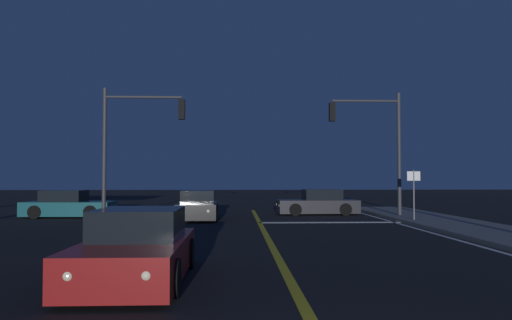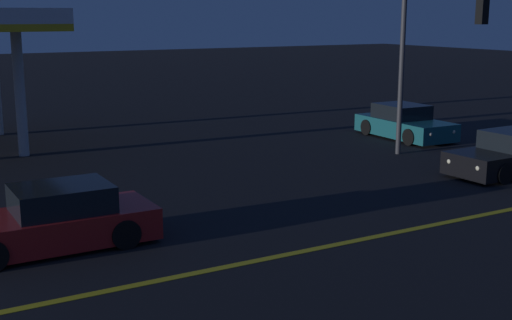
{
  "view_description": "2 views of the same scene",
  "coord_description": "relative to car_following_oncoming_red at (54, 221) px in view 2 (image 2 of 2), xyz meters",
  "views": [
    {
      "loc": [
        -1.01,
        -3.78,
        1.93
      ],
      "look_at": [
        -0.14,
        18.21,
        2.73
      ],
      "focal_mm": 35.25,
      "sensor_mm": 36.0,
      "label": 1
    },
    {
      "loc": [
        11.33,
        2.61,
        4.88
      ],
      "look_at": [
        -0.1,
        9.16,
        2.07
      ],
      "focal_mm": 47.98,
      "sensor_mm": 36.0,
      "label": 2
    }
  ],
  "objects": [
    {
      "name": "lane_line_center",
      "position": [
        2.87,
        3.96,
        -0.58
      ],
      "size": [
        0.2,
        33.16,
        0.01
      ],
      "primitive_type": "cube",
      "color": "gold",
      "rests_on": "ground"
    },
    {
      "name": "car_following_oncoming_red",
      "position": [
        0.0,
        0.0,
        0.0
      ],
      "size": [
        1.91,
        4.41,
        1.34
      ],
      "rotation": [
        0.0,
        0.0,
        3.14
      ],
      "color": "maroon",
      "rests_on": "ground"
    },
    {
      "name": "car_lead_oncoming_black",
      "position": [
        0.06,
        14.13,
        -0.0
      ],
      "size": [
        1.96,
        4.35,
        1.34
      ],
      "rotation": [
        0.0,
        0.0,
        3.17
      ],
      "color": "black",
      "rests_on": "ground"
    },
    {
      "name": "car_far_approaching_teal",
      "position": [
        -6.39,
        15.48,
        0.0
      ],
      "size": [
        4.31,
        2.05,
        1.34
      ],
      "rotation": [
        0.0,
        0.0,
        -1.6
      ],
      "color": "#195960",
      "rests_on": "ground"
    },
    {
      "name": "traffic_signal_far_left",
      "position": [
        -2.78,
        13.11,
        3.39
      ],
      "size": [
        3.67,
        0.28,
        5.98
      ],
      "color": "#38383D",
      "rests_on": "ground"
    }
  ]
}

